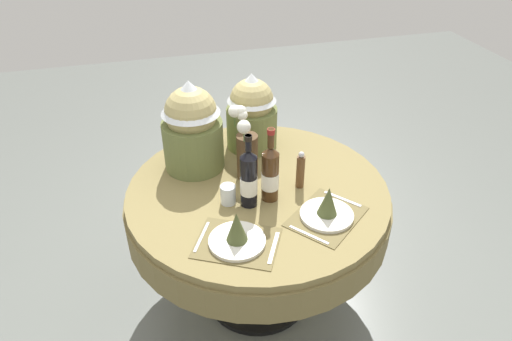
% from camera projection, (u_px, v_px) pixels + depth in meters
% --- Properties ---
extents(ground, '(8.00, 8.00, 0.00)m').
position_uv_depth(ground, '(257.00, 294.00, 2.70)').
color(ground, slate).
extents(dining_table, '(1.30, 1.30, 0.76)m').
position_uv_depth(dining_table, '(258.00, 208.00, 2.34)').
color(dining_table, olive).
rests_on(dining_table, ground).
extents(place_setting_left, '(0.42, 0.39, 0.16)m').
position_uv_depth(place_setting_left, '(237.00, 235.00, 1.92)').
color(place_setting_left, brown).
rests_on(place_setting_left, dining_table).
extents(place_setting_right, '(0.43, 0.42, 0.16)m').
position_uv_depth(place_setting_right, '(327.00, 209.00, 2.06)').
color(place_setting_right, brown).
rests_on(place_setting_right, dining_table).
extents(flower_vase, '(0.12, 0.22, 0.35)m').
position_uv_depth(flower_vase, '(246.00, 147.00, 2.27)').
color(flower_vase, '#47331E').
rests_on(flower_vase, dining_table).
extents(wine_bottle_left, '(0.08, 0.08, 0.37)m').
position_uv_depth(wine_bottle_left, '(249.00, 178.00, 2.09)').
color(wine_bottle_left, black).
rests_on(wine_bottle_left, dining_table).
extents(wine_bottle_centre, '(0.08, 0.08, 0.37)m').
position_uv_depth(wine_bottle_centre, '(270.00, 173.00, 2.12)').
color(wine_bottle_centre, '#422814').
rests_on(wine_bottle_centre, dining_table).
extents(tumbler_near_left, '(0.07, 0.07, 0.09)m').
position_uv_depth(tumbler_near_left, '(228.00, 194.00, 2.15)').
color(tumbler_near_left, silver).
rests_on(tumbler_near_left, dining_table).
extents(pepper_mill, '(0.04, 0.04, 0.20)m').
position_uv_depth(pepper_mill, '(300.00, 171.00, 2.23)').
color(pepper_mill, brown).
rests_on(pepper_mill, dining_table).
extents(gift_tub_back_left, '(0.31, 0.31, 0.47)m').
position_uv_depth(gift_tub_back_left, '(192.00, 123.00, 2.30)').
color(gift_tub_back_left, olive).
rests_on(gift_tub_back_left, dining_table).
extents(gift_tub_back_centre, '(0.28, 0.28, 0.42)m').
position_uv_depth(gift_tub_back_centre, '(252.00, 109.00, 2.48)').
color(gift_tub_back_centre, olive).
rests_on(gift_tub_back_centre, dining_table).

